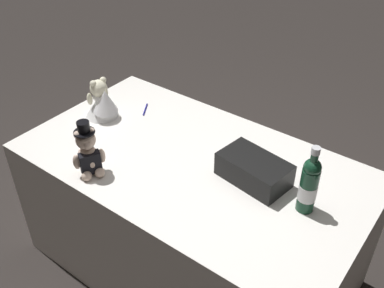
{
  "coord_description": "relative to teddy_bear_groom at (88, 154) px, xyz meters",
  "views": [
    {
      "loc": [
        1.02,
        -1.35,
        2.08
      ],
      "look_at": [
        0.0,
        0.0,
        0.86
      ],
      "focal_mm": 41.47,
      "sensor_mm": 36.0,
      "label": 1
    }
  ],
  "objects": [
    {
      "name": "teddy_bear_groom",
      "position": [
        0.0,
        0.0,
        0.0
      ],
      "size": [
        0.14,
        0.14,
        0.27
      ],
      "color": "beige",
      "rests_on": "reception_table"
    },
    {
      "name": "reception_table",
      "position": [
        0.33,
        0.35,
        -0.49
      ],
      "size": [
        1.69,
        0.95,
        0.76
      ],
      "primitive_type": "cube",
      "color": "white",
      "rests_on": "ground_plane"
    },
    {
      "name": "teddy_bear_bride",
      "position": [
        -0.31,
        0.38,
        -0.01
      ],
      "size": [
        0.23,
        0.18,
        0.23
      ],
      "color": "white",
      "rests_on": "reception_table"
    },
    {
      "name": "gift_case_black",
      "position": [
        0.63,
        0.41,
        -0.05
      ],
      "size": [
        0.34,
        0.23,
        0.12
      ],
      "color": "black",
      "rests_on": "reception_table"
    },
    {
      "name": "champagne_bottle",
      "position": [
        0.9,
        0.38,
        0.03
      ],
      "size": [
        0.08,
        0.08,
        0.32
      ],
      "color": "#153F28",
      "rests_on": "reception_table"
    },
    {
      "name": "signing_pen",
      "position": [
        -0.17,
        0.57,
        -0.1
      ],
      "size": [
        0.07,
        0.11,
        0.01
      ],
      "color": "navy",
      "rests_on": "reception_table"
    },
    {
      "name": "ground_plane",
      "position": [
        0.33,
        0.35,
        -0.87
      ],
      "size": [
        12.0,
        12.0,
        0.0
      ],
      "primitive_type": "plane",
      "color": "#2D2826"
    }
  ]
}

